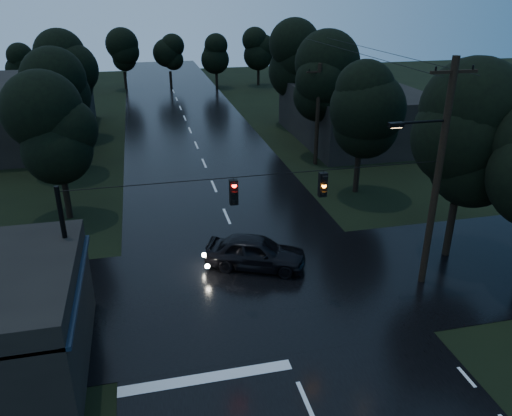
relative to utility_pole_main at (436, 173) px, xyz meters
name	(u,v)px	position (x,y,z in m)	size (l,w,h in m)	color
main_road	(204,164)	(-7.41, 19.00, -5.26)	(12.00, 120.00, 0.02)	black
cross_street	(258,290)	(-7.41, 1.00, -5.26)	(60.00, 9.00, 0.02)	black
building_far_right	(355,114)	(6.59, 23.00, -3.06)	(10.00, 14.00, 4.40)	black
building_far_left	(27,112)	(-21.41, 29.00, -2.76)	(10.00, 16.00, 5.00)	black
utility_pole_main	(436,173)	(0.00, 0.00, 0.00)	(3.50, 0.30, 10.00)	black
utility_pole_far	(318,114)	(0.89, 17.00, -1.38)	(2.00, 0.30, 7.50)	black
anchor_pole_left	(69,261)	(-14.91, 0.00, -2.26)	(0.18, 0.18, 6.00)	black
span_signals	(278,187)	(-6.85, -0.01, -0.01)	(15.00, 0.37, 1.12)	black
tree_corner_near	(465,139)	(2.59, 2.00, 0.74)	(4.48, 4.48, 9.44)	black
tree_left_a	(56,130)	(-16.41, 11.00, -0.02)	(3.92, 3.92, 8.26)	black
tree_left_b	(61,96)	(-17.01, 19.00, 0.36)	(4.20, 4.20, 8.85)	black
tree_left_c	(67,69)	(-17.61, 29.00, 0.74)	(4.48, 4.48, 9.44)	black
tree_right_a	(362,107)	(1.59, 11.00, 0.36)	(4.20, 4.20, 8.85)	black
tree_right_b	(326,80)	(2.19, 19.00, 0.74)	(4.48, 4.48, 9.44)	black
tree_right_c	(295,58)	(2.79, 29.00, 1.11)	(4.76, 4.76, 10.03)	black
car	(256,252)	(-7.05, 2.98, -4.45)	(1.92, 4.76, 1.62)	black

